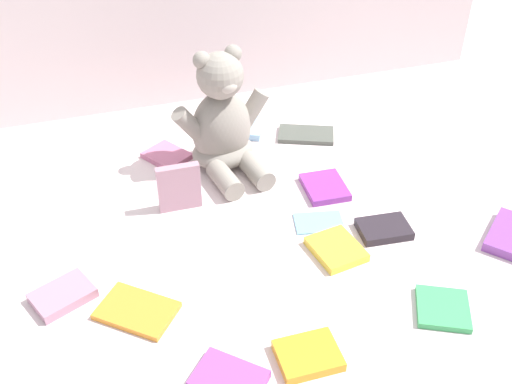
% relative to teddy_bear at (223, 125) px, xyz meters
% --- Properties ---
extents(ground_plane, '(3.20, 3.20, 0.00)m').
position_rel_teddy_bear_xyz_m(ground_plane, '(-0.00, -0.15, -0.11)').
color(ground_plane, silver).
extents(teddy_bear, '(0.24, 0.22, 0.28)m').
position_rel_teddy_bear_xyz_m(teddy_bear, '(0.00, 0.00, 0.00)').
color(teddy_bear, gray).
rests_on(teddy_bear, ground_plane).
extents(book_case_0, '(0.09, 0.02, 0.11)m').
position_rel_teddy_bear_xyz_m(book_case_0, '(-0.13, -0.13, -0.05)').
color(book_case_0, '#A77B8C').
rests_on(book_case_0, ground_plane).
extents(book_case_1, '(0.13, 0.13, 0.02)m').
position_rel_teddy_bear_xyz_m(book_case_1, '(-0.15, -0.59, -0.10)').
color(book_case_1, '#934196').
rests_on(book_case_1, ground_plane).
extents(book_case_2, '(0.11, 0.09, 0.01)m').
position_rel_teddy_bear_xyz_m(book_case_2, '(0.13, -0.27, -0.10)').
color(book_case_2, '#72B5DF').
rests_on(book_case_2, ground_plane).
extents(book_case_3, '(0.12, 0.13, 0.01)m').
position_rel_teddy_bear_xyz_m(book_case_3, '(-0.12, 0.06, -0.10)').
color(book_case_3, '#BB6589').
rests_on(book_case_3, ground_plane).
extents(book_case_4, '(0.10, 0.12, 0.02)m').
position_rel_teddy_bear_xyz_m(book_case_4, '(0.13, -0.36, -0.10)').
color(book_case_4, yellow).
rests_on(book_case_4, ground_plane).
extents(book_case_5, '(0.13, 0.11, 0.02)m').
position_rel_teddy_bear_xyz_m(book_case_5, '(-0.39, -0.33, -0.10)').
color(book_case_5, '#A7758E').
rests_on(book_case_5, ground_plane).
extents(book_case_6, '(0.11, 0.12, 0.02)m').
position_rel_teddy_bear_xyz_m(book_case_6, '(0.10, 0.13, -0.10)').
color(book_case_6, '#87B8DE').
rests_on(book_case_6, ground_plane).
extents(book_case_7, '(0.10, 0.08, 0.02)m').
position_rel_teddy_bear_xyz_m(book_case_7, '(-0.02, -0.58, -0.10)').
color(book_case_7, orange).
rests_on(book_case_7, ground_plane).
extents(book_case_8, '(0.09, 0.11, 0.02)m').
position_rel_teddy_bear_xyz_m(book_case_8, '(0.18, -0.17, -0.10)').
color(book_case_8, purple).
rests_on(book_case_8, ground_plane).
extents(book_case_9, '(0.12, 0.12, 0.01)m').
position_rel_teddy_bear_xyz_m(book_case_9, '(0.25, -0.56, -0.10)').
color(book_case_9, '#3AA259').
rests_on(book_case_9, ground_plane).
extents(book_case_10, '(0.16, 0.12, 0.01)m').
position_rel_teddy_bear_xyz_m(book_case_10, '(0.23, 0.05, -0.10)').
color(book_case_10, '#4A4F47').
rests_on(book_case_10, ground_plane).
extents(book_case_11, '(0.16, 0.15, 0.01)m').
position_rel_teddy_bear_xyz_m(book_case_11, '(-0.27, -0.40, -0.10)').
color(book_case_11, orange).
rests_on(book_case_11, ground_plane).
extents(book_case_12, '(0.11, 0.08, 0.02)m').
position_rel_teddy_bear_xyz_m(book_case_12, '(0.24, -0.33, -0.10)').
color(book_case_12, '#282128').
rests_on(book_case_12, ground_plane).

